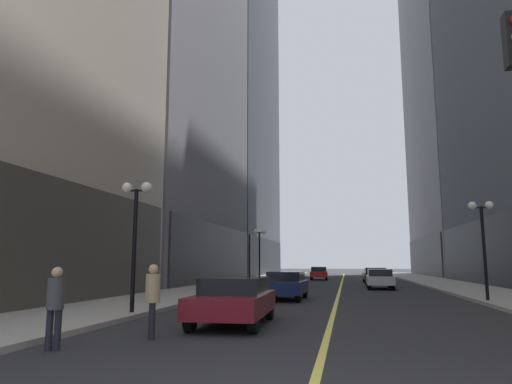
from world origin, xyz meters
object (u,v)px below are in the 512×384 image
object	(u,v)px
car_navy	(286,284)
car_black	(375,275)
street_lamp_left_near	(136,217)
car_silver	(380,278)
street_lamp_left_far	(259,244)
car_maroon	(234,299)
street_lamp_right_mid	(483,228)
pedestrian_with_orange_bag	(55,302)
pedestrian_in_tan_trench	(153,295)
car_red	(319,273)

from	to	relation	value
car_navy	car_black	bearing A→B (deg)	74.54
car_black	street_lamp_left_near	xyz separation A→B (m)	(-9.22, -26.94, 2.54)
car_navy	car_silver	size ratio (longest dim) A/B	0.98
street_lamp_left_far	street_lamp_left_near	bearing A→B (deg)	-90.00
street_lamp_left_near	car_maroon	bearing A→B (deg)	-18.52
car_navy	street_lamp_right_mid	world-z (taller)	street_lamp_right_mid
car_black	pedestrian_with_orange_bag	bearing A→B (deg)	-104.01
street_lamp_left_far	street_lamp_right_mid	xyz separation A→B (m)	(12.80, -15.06, 0.00)
car_black	street_lamp_left_near	world-z (taller)	street_lamp_left_near
car_navy	street_lamp_left_far	world-z (taller)	street_lamp_left_far
car_navy	street_lamp_left_near	xyz separation A→B (m)	(-4.00, -8.07, 2.54)
car_silver	street_lamp_left_far	world-z (taller)	street_lamp_left_far
car_silver	street_lamp_left_near	xyz separation A→B (m)	(-9.03, -18.21, 2.54)
car_silver	pedestrian_in_tan_trench	xyz separation A→B (m)	(-6.60, -22.20, 0.27)
car_silver	street_lamp_right_mid	xyz separation A→B (m)	(3.77, -10.77, 2.54)
pedestrian_with_orange_bag	car_silver	bearing A→B (deg)	71.58
car_navy	car_silver	bearing A→B (deg)	63.58
car_navy	street_lamp_right_mid	distance (m)	9.18
car_navy	car_black	distance (m)	19.57
car_maroon	street_lamp_left_near	size ratio (longest dim) A/B	0.97
pedestrian_with_orange_bag	street_lamp_right_mid	bearing A→B (deg)	48.25
car_silver	street_lamp_right_mid	bearing A→B (deg)	-70.73
car_maroon	pedestrian_with_orange_bag	world-z (taller)	pedestrian_with_orange_bag
car_silver	pedestrian_in_tan_trench	world-z (taller)	pedestrian_in_tan_trench
car_silver	car_red	bearing A→B (deg)	107.09
car_red	street_lamp_left_far	bearing A→B (deg)	-108.38
pedestrian_with_orange_bag	car_navy	bearing A→B (deg)	78.01
pedestrian_with_orange_bag	street_lamp_left_near	distance (m)	6.24
car_silver	street_lamp_left_far	bearing A→B (deg)	154.59
street_lamp_right_mid	car_silver	bearing A→B (deg)	109.27
street_lamp_left_near	pedestrian_with_orange_bag	bearing A→B (deg)	-79.34
car_black	pedestrian_in_tan_trench	world-z (taller)	pedestrian_in_tan_trench
pedestrian_in_tan_trench	car_red	bearing A→B (deg)	87.66
car_navy	pedestrian_with_orange_bag	bearing A→B (deg)	-101.99
car_maroon	street_lamp_right_mid	size ratio (longest dim) A/B	0.97
car_silver	car_black	xyz separation A→B (m)	(0.18, 8.73, 0.00)
pedestrian_with_orange_bag	street_lamp_left_near	bearing A→B (deg)	100.66
car_silver	pedestrian_with_orange_bag	distance (m)	25.20
car_navy	car_silver	world-z (taller)	same
pedestrian_in_tan_trench	car_navy	bearing A→B (deg)	82.61
car_navy	pedestrian_in_tan_trench	distance (m)	12.17
car_maroon	car_black	distance (m)	28.72
car_silver	pedestrian_in_tan_trench	size ratio (longest dim) A/B	2.50
street_lamp_left_near	street_lamp_right_mid	world-z (taller)	same
car_silver	street_lamp_left_far	distance (m)	10.32
car_silver	car_navy	bearing A→B (deg)	-116.42
car_navy	pedestrian_in_tan_trench	size ratio (longest dim) A/B	2.45
pedestrian_with_orange_bag	pedestrian_in_tan_trench	xyz separation A→B (m)	(1.36, 1.71, 0.03)
car_maroon	car_black	size ratio (longest dim) A/B	1.02
car_black	street_lamp_right_mid	distance (m)	19.99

